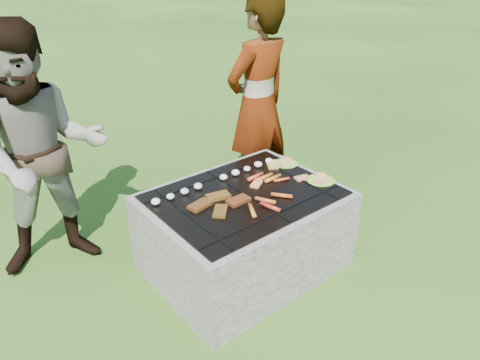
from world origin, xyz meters
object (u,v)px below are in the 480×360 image
(fire_pit, at_px, (244,234))
(plate_near, at_px, (321,180))
(plate_far, at_px, (286,163))
(cook, at_px, (258,106))
(bystander, at_px, (44,155))

(fire_pit, xyz_separation_m, plate_near, (0.56, -0.19, 0.33))
(plate_far, relative_size, cook, 0.13)
(cook, bearing_deg, fire_pit, 38.46)
(plate_far, bearing_deg, fire_pit, -162.87)
(cook, distance_m, bystander, 1.74)
(bystander, bearing_deg, fire_pit, -26.61)
(plate_near, relative_size, bystander, 0.12)
(plate_far, height_order, cook, cook)
(plate_far, xyz_separation_m, bystander, (-1.57, 0.73, 0.26))
(cook, xyz_separation_m, bystander, (-1.72, 0.21, -0.04))
(plate_near, bearing_deg, fire_pit, 161.37)
(fire_pit, height_order, bystander, bystander)
(plate_far, height_order, plate_near, same)
(plate_far, relative_size, bystander, 0.14)
(fire_pit, distance_m, plate_near, 0.68)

